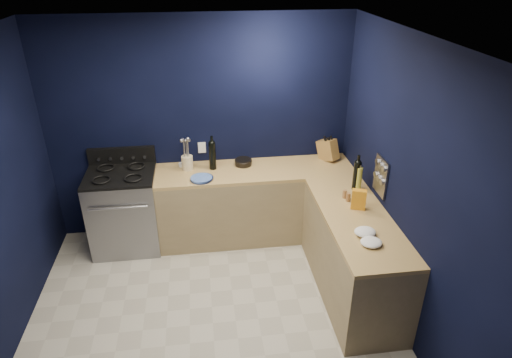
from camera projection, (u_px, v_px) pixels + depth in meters
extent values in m
cube|color=#B2AD9D|center=(213.00, 324.00, 4.22)|extent=(3.50, 3.50, 0.02)
cube|color=silver|center=(196.00, 42.00, 3.01)|extent=(3.50, 3.50, 0.02)
cube|color=black|center=(201.00, 129.00, 5.17)|extent=(3.50, 0.02, 2.60)
cube|color=black|center=(410.00, 192.00, 3.83)|extent=(0.02, 3.50, 2.60)
cube|color=#917D57|center=(255.00, 204.00, 5.35)|extent=(2.30, 0.63, 0.86)
cube|color=olive|center=(255.00, 171.00, 5.14)|extent=(2.30, 0.63, 0.04)
cube|color=#917D57|center=(353.00, 256.00, 4.44)|extent=(0.63, 1.67, 0.86)
cube|color=olive|center=(357.00, 218.00, 4.23)|extent=(0.63, 1.67, 0.04)
cube|color=gray|center=(125.00, 211.00, 5.14)|extent=(0.76, 0.66, 0.92)
cube|color=black|center=(122.00, 227.00, 4.87)|extent=(0.59, 0.02, 0.42)
cube|color=black|center=(120.00, 175.00, 4.92)|extent=(0.76, 0.66, 0.03)
cube|color=black|center=(122.00, 156.00, 5.14)|extent=(0.76, 0.06, 0.20)
cube|color=gray|center=(381.00, 176.00, 4.36)|extent=(0.02, 0.28, 0.38)
cube|color=white|center=(202.00, 148.00, 5.25)|extent=(0.09, 0.02, 0.13)
cylinder|color=#3E5DA4|center=(201.00, 179.00, 4.89)|extent=(0.25, 0.25, 0.03)
cylinder|color=white|center=(182.00, 165.00, 5.21)|extent=(0.09, 0.09, 0.03)
cylinder|color=beige|center=(187.00, 163.00, 5.10)|extent=(0.17, 0.17, 0.16)
cylinder|color=black|center=(212.00, 156.00, 5.07)|extent=(0.11, 0.11, 0.33)
cylinder|color=black|center=(243.00, 162.00, 5.22)|extent=(0.26, 0.26, 0.07)
cube|color=olive|center=(328.00, 150.00, 5.33)|extent=(0.27, 0.31, 0.30)
cylinder|color=black|center=(357.00, 176.00, 4.64)|extent=(0.09, 0.09, 0.32)
cylinder|color=#A0A036|center=(359.00, 179.00, 4.63)|extent=(0.06, 0.06, 0.27)
cylinder|color=olive|center=(348.00, 197.00, 4.46)|extent=(0.06, 0.06, 0.09)
cylinder|color=olive|center=(345.00, 194.00, 4.53)|extent=(0.05, 0.05, 0.09)
cube|color=#B72B0C|center=(359.00, 199.00, 4.31)|extent=(0.15, 0.11, 0.21)
ellipsoid|color=white|center=(365.00, 232.00, 3.93)|extent=(0.19, 0.17, 0.07)
ellipsoid|color=white|center=(371.00, 242.00, 3.81)|extent=(0.24, 0.22, 0.06)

